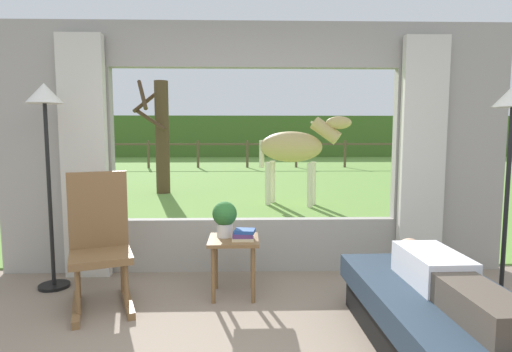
% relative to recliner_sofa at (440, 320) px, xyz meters
% --- Properties ---
extents(back_wall_with_window, '(5.20, 0.12, 2.55)m').
position_rel_recliner_sofa_xyz_m(back_wall_with_window, '(-1.18, 1.70, 1.03)').
color(back_wall_with_window, '#9E998E').
rests_on(back_wall_with_window, ground_plane).
extents(curtain_panel_left, '(0.44, 0.10, 2.40)m').
position_rel_recliner_sofa_xyz_m(curtain_panel_left, '(-2.87, 1.56, 0.98)').
color(curtain_panel_left, beige).
rests_on(curtain_panel_left, ground_plane).
extents(curtain_panel_right, '(0.44, 0.10, 2.40)m').
position_rel_recliner_sofa_xyz_m(curtain_panel_right, '(0.51, 1.56, 0.98)').
color(curtain_panel_right, beige).
rests_on(curtain_panel_right, ground_plane).
extents(outdoor_pasture_lawn, '(36.00, 21.68, 0.02)m').
position_rel_recliner_sofa_xyz_m(outdoor_pasture_lawn, '(-1.18, 12.60, -0.21)').
color(outdoor_pasture_lawn, olive).
rests_on(outdoor_pasture_lawn, ground_plane).
extents(distant_hill_ridge, '(36.00, 2.00, 2.40)m').
position_rel_recliner_sofa_xyz_m(distant_hill_ridge, '(-1.18, 22.44, 0.98)').
color(distant_hill_ridge, '#476C29').
rests_on(distant_hill_ridge, ground_plane).
extents(recliner_sofa, '(0.95, 1.72, 0.42)m').
position_rel_recliner_sofa_xyz_m(recliner_sofa, '(0.00, 0.00, 0.00)').
color(recliner_sofa, black).
rests_on(recliner_sofa, ground_plane).
extents(reclining_person, '(0.36, 1.43, 0.22)m').
position_rel_recliner_sofa_xyz_m(reclining_person, '(-0.00, -0.05, 0.30)').
color(reclining_person, silver).
rests_on(reclining_person, recliner_sofa).
extents(rocking_chair, '(0.67, 0.80, 1.12)m').
position_rel_recliner_sofa_xyz_m(rocking_chair, '(-2.51, 0.86, 0.33)').
color(rocking_chair, brown).
rests_on(rocking_chair, ground_plane).
extents(side_table, '(0.44, 0.44, 0.52)m').
position_rel_recliner_sofa_xyz_m(side_table, '(-1.39, 1.01, 0.21)').
color(side_table, brown).
rests_on(side_table, ground_plane).
extents(potted_plant, '(0.22, 0.22, 0.32)m').
position_rel_recliner_sofa_xyz_m(potted_plant, '(-1.47, 1.07, 0.48)').
color(potted_plant, silver).
rests_on(potted_plant, side_table).
extents(book_stack, '(0.21, 0.17, 0.09)m').
position_rel_recliner_sofa_xyz_m(book_stack, '(-1.30, 0.94, 0.35)').
color(book_stack, beige).
rests_on(book_stack, side_table).
extents(floor_lamp_left, '(0.32, 0.32, 1.89)m').
position_rel_recliner_sofa_xyz_m(floor_lamp_left, '(-3.09, 1.24, 1.31)').
color(floor_lamp_left, black).
rests_on(floor_lamp_left, ground_plane).
extents(floor_lamp_right, '(0.32, 0.32, 1.84)m').
position_rel_recliner_sofa_xyz_m(floor_lamp_right, '(0.91, 0.79, 1.27)').
color(floor_lamp_right, black).
rests_on(floor_lamp_right, ground_plane).
extents(horse, '(1.80, 0.97, 1.73)m').
position_rel_recliner_sofa_xyz_m(horse, '(-0.30, 5.53, 0.94)').
color(horse, tan).
rests_on(horse, outdoor_pasture_lawn).
extents(pasture_tree, '(0.86, 1.32, 2.67)m').
position_rel_recliner_sofa_xyz_m(pasture_tree, '(-3.25, 7.23, 1.18)').
color(pasture_tree, '#4C3823').
rests_on(pasture_tree, outdoor_pasture_lawn).
extents(pasture_fence_line, '(16.10, 0.10, 1.10)m').
position_rel_recliner_sofa_xyz_m(pasture_fence_line, '(-1.18, 14.32, 0.53)').
color(pasture_fence_line, brown).
rests_on(pasture_fence_line, outdoor_pasture_lawn).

